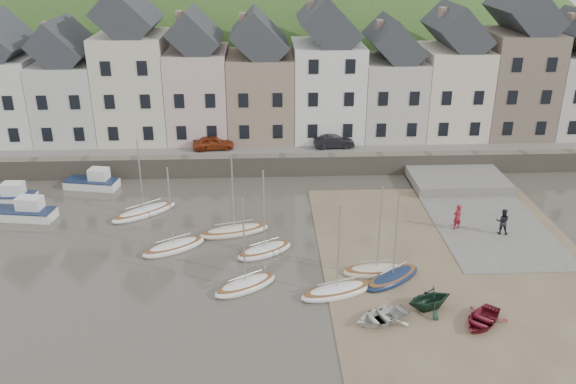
{
  "coord_description": "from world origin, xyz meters",
  "views": [
    {
      "loc": [
        -1.72,
        -33.72,
        20.2
      ],
      "look_at": [
        0.0,
        6.0,
        3.0
      ],
      "focal_mm": 37.65,
      "sensor_mm": 36.0,
      "label": 1
    }
  ],
  "objects_px": {
    "person_dark": "(503,221)",
    "sailboat_0": "(144,212)",
    "rowboat_green": "(430,298)",
    "car_right": "(334,141)",
    "person_red": "(457,217)",
    "rowboat_red": "(482,319)",
    "rowboat_white": "(381,316)",
    "car_left": "(213,143)"
  },
  "relations": [
    {
      "from": "rowboat_red",
      "to": "car_right",
      "type": "bearing_deg",
      "value": 143.39
    },
    {
      "from": "rowboat_red",
      "to": "person_dark",
      "type": "bearing_deg",
      "value": 106.12
    },
    {
      "from": "person_red",
      "to": "car_left",
      "type": "bearing_deg",
      "value": -61.86
    },
    {
      "from": "rowboat_white",
      "to": "sailboat_0",
      "type": "bearing_deg",
      "value": -155.81
    },
    {
      "from": "rowboat_white",
      "to": "person_red",
      "type": "relative_size",
      "value": 1.67
    },
    {
      "from": "person_red",
      "to": "car_right",
      "type": "bearing_deg",
      "value": -86.96
    },
    {
      "from": "rowboat_green",
      "to": "rowboat_red",
      "type": "height_order",
      "value": "rowboat_green"
    },
    {
      "from": "person_dark",
      "to": "rowboat_white",
      "type": "bearing_deg",
      "value": 62.85
    },
    {
      "from": "person_red",
      "to": "rowboat_red",
      "type": "bearing_deg",
      "value": 55.21
    },
    {
      "from": "rowboat_white",
      "to": "car_right",
      "type": "distance_m",
      "value": 25.32
    },
    {
      "from": "person_red",
      "to": "person_dark",
      "type": "bearing_deg",
      "value": 139.19
    },
    {
      "from": "sailboat_0",
      "to": "person_red",
      "type": "relative_size",
      "value": 3.29
    },
    {
      "from": "sailboat_0",
      "to": "rowboat_white",
      "type": "xyz_separation_m",
      "value": [
        15.75,
        -14.7,
        0.13
      ]
    },
    {
      "from": "rowboat_red",
      "to": "rowboat_white",
      "type": "bearing_deg",
      "value": -143.49
    },
    {
      "from": "rowboat_green",
      "to": "person_red",
      "type": "bearing_deg",
      "value": 136.32
    },
    {
      "from": "rowboat_red",
      "to": "car_right",
      "type": "xyz_separation_m",
      "value": [
        -5.38,
        25.75,
        1.83
      ]
    },
    {
      "from": "person_dark",
      "to": "rowboat_green",
      "type": "bearing_deg",
      "value": 69.02
    },
    {
      "from": "car_left",
      "to": "person_dark",
      "type": "bearing_deg",
      "value": -131.44
    },
    {
      "from": "car_right",
      "to": "rowboat_white",
      "type": "bearing_deg",
      "value": 176.68
    },
    {
      "from": "person_red",
      "to": "car_right",
      "type": "relative_size",
      "value": 0.52
    },
    {
      "from": "rowboat_green",
      "to": "car_right",
      "type": "xyz_separation_m",
      "value": [
        -2.82,
        24.16,
        1.42
      ]
    },
    {
      "from": "person_dark",
      "to": "sailboat_0",
      "type": "bearing_deg",
      "value": 9.38
    },
    {
      "from": "rowboat_red",
      "to": "person_red",
      "type": "relative_size",
      "value": 1.62
    },
    {
      "from": "rowboat_green",
      "to": "rowboat_red",
      "type": "xyz_separation_m",
      "value": [
        2.56,
        -1.58,
        -0.41
      ]
    },
    {
      "from": "sailboat_0",
      "to": "car_left",
      "type": "distance_m",
      "value": 11.71
    },
    {
      "from": "sailboat_0",
      "to": "rowboat_white",
      "type": "relative_size",
      "value": 1.98
    },
    {
      "from": "rowboat_red",
      "to": "car_right",
      "type": "height_order",
      "value": "car_right"
    },
    {
      "from": "person_red",
      "to": "car_right",
      "type": "xyz_separation_m",
      "value": [
        -7.45,
        14.17,
        1.13
      ]
    },
    {
      "from": "rowboat_green",
      "to": "person_dark",
      "type": "xyz_separation_m",
      "value": [
        7.66,
        9.12,
        0.29
      ]
    },
    {
      "from": "rowboat_white",
      "to": "person_red",
      "type": "height_order",
      "value": "person_red"
    },
    {
      "from": "rowboat_green",
      "to": "car_right",
      "type": "relative_size",
      "value": 0.74
    },
    {
      "from": "rowboat_white",
      "to": "person_dark",
      "type": "distance_m",
      "value": 14.77
    },
    {
      "from": "car_right",
      "to": "person_dark",
      "type": "bearing_deg",
      "value": -148.09
    },
    {
      "from": "sailboat_0",
      "to": "rowboat_red",
      "type": "distance_m",
      "value": 26.16
    },
    {
      "from": "rowboat_white",
      "to": "person_dark",
      "type": "relative_size",
      "value": 1.66
    },
    {
      "from": "person_red",
      "to": "sailboat_0",
      "type": "bearing_deg",
      "value": -33.48
    },
    {
      "from": "car_left",
      "to": "car_right",
      "type": "height_order",
      "value": "car_left"
    },
    {
      "from": "rowboat_green",
      "to": "car_right",
      "type": "distance_m",
      "value": 24.37
    },
    {
      "from": "rowboat_red",
      "to": "car_left",
      "type": "relative_size",
      "value": 0.83
    },
    {
      "from": "rowboat_white",
      "to": "rowboat_green",
      "type": "bearing_deg",
      "value": 87.27
    },
    {
      "from": "rowboat_green",
      "to": "car_left",
      "type": "bearing_deg",
      "value": -168.66
    },
    {
      "from": "rowboat_white",
      "to": "rowboat_green",
      "type": "distance_m",
      "value": 3.2
    }
  ]
}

